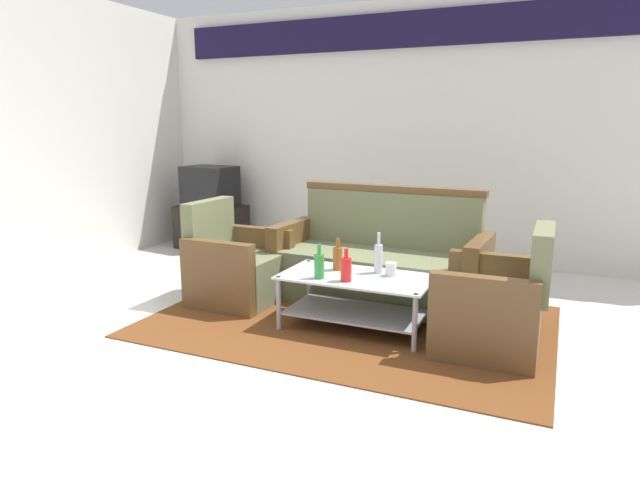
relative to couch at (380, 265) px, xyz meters
name	(u,v)px	position (x,y,z in m)	size (l,w,h in m)	color
ground_plane	(303,360)	(-0.06, -1.39, -0.32)	(14.00, 14.00, 0.00)	silver
wall_back	(424,126)	(-0.06, 1.66, 1.16)	(6.52, 0.19, 2.80)	silver
rug	(349,321)	(-0.04, -0.61, -0.31)	(2.97, 2.02, 0.01)	brown
couch	(380,265)	(0.00, 0.00, 0.00)	(1.83, 0.82, 0.96)	#6B704C
armchair_left	(237,268)	(-1.12, -0.50, -0.03)	(0.71, 0.77, 0.85)	#6B704C
armchair_right	(494,309)	(1.03, -0.71, -0.03)	(0.71, 0.77, 0.85)	#6B704C
coffee_table	(356,294)	(0.05, -0.72, -0.04)	(1.10, 0.60, 0.40)	silver
bottle_green	(319,265)	(-0.17, -0.90, 0.19)	(0.07, 0.07, 0.25)	#2D8C38
bottle_brown	(338,258)	(-0.13, -0.63, 0.19)	(0.07, 0.07, 0.25)	brown
bottle_red	(346,269)	(0.04, -0.89, 0.18)	(0.08, 0.08, 0.24)	red
bottle_clear	(378,258)	(0.18, -0.59, 0.21)	(0.06, 0.06, 0.31)	silver
cup	(391,269)	(0.29, -0.62, 0.14)	(0.08, 0.08, 0.10)	silver
tv_stand	(212,227)	(-2.54, 1.16, -0.06)	(0.80, 0.50, 0.52)	black
television	(210,186)	(-2.54, 1.16, 0.44)	(0.65, 0.52, 0.48)	black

